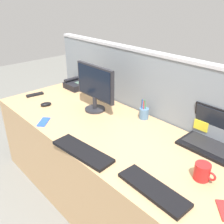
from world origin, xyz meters
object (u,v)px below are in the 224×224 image
at_px(laptop, 213,137).
at_px(pen_cup, 144,113).
at_px(coffee_mug, 202,172).
at_px(desktop_monitor, 95,85).
at_px(computer_mouse_right_hand, 46,104).
at_px(keyboard_spare, 153,189).
at_px(tv_remote, 35,95).
at_px(cell_phone_blue_case, 44,122).
at_px(desk_phone, 75,85).
at_px(keyboard_main, 82,151).

xyz_separation_m(laptop, pen_cup, (-0.58, -0.04, -0.02)).
bearing_deg(coffee_mug, desktop_monitor, 172.99).
xyz_separation_m(desktop_monitor, computer_mouse_right_hand, (-0.37, -0.28, -0.21)).
xyz_separation_m(keyboard_spare, coffee_mug, (0.12, 0.27, 0.04)).
bearing_deg(tv_remote, cell_phone_blue_case, -12.16).
height_order(laptop, tv_remote, laptop).
relative_size(desk_phone, keyboard_main, 0.47).
relative_size(tv_remote, coffee_mug, 1.34).
bearing_deg(laptop, computer_mouse_right_hand, -159.40).
relative_size(desk_phone, computer_mouse_right_hand, 2.17).
distance_m(laptop, keyboard_spare, 0.64).
bearing_deg(coffee_mug, tv_remote, -176.61).
distance_m(desktop_monitor, desk_phone, 0.63).
distance_m(pen_cup, coffee_mug, 0.78).
height_order(computer_mouse_right_hand, cell_phone_blue_case, computer_mouse_right_hand).
xyz_separation_m(desk_phone, computer_mouse_right_hand, (0.20, -0.47, -0.02)).
distance_m(keyboard_main, cell_phone_blue_case, 0.55).
bearing_deg(tv_remote, keyboard_spare, 2.75).
bearing_deg(computer_mouse_right_hand, tv_remote, -172.12).
bearing_deg(pen_cup, tv_remote, -158.17).
xyz_separation_m(desk_phone, coffee_mug, (1.68, -0.32, 0.01)).
bearing_deg(desk_phone, desktop_monitor, -17.99).
bearing_deg(desk_phone, computer_mouse_right_hand, -67.07).
relative_size(keyboard_main, cell_phone_blue_case, 3.12).
relative_size(keyboard_spare, coffee_mug, 3.23).
distance_m(keyboard_spare, cell_phone_blue_case, 1.08).
relative_size(cell_phone_blue_case, coffee_mug, 1.15).
relative_size(laptop, coffee_mug, 2.86).
distance_m(laptop, computer_mouse_right_hand, 1.45).
bearing_deg(desktop_monitor, keyboard_main, -46.77).
bearing_deg(tv_remote, laptop, 24.35).
distance_m(keyboard_main, tv_remote, 1.15).
xyz_separation_m(laptop, computer_mouse_right_hand, (-1.35, -0.51, -0.05)).
xyz_separation_m(cell_phone_blue_case, tv_remote, (-0.57, 0.22, 0.01)).
relative_size(computer_mouse_right_hand, coffee_mug, 0.79).
xyz_separation_m(keyboard_spare, tv_remote, (-1.66, 0.17, -0.00)).
bearing_deg(desktop_monitor, laptop, 12.96).
relative_size(keyboard_main, pen_cup, 2.67).
bearing_deg(pen_cup, coffee_mug, -24.55).
relative_size(desktop_monitor, cell_phone_blue_case, 3.05).
relative_size(desktop_monitor, computer_mouse_right_hand, 4.46).
distance_m(cell_phone_blue_case, tv_remote, 0.61).
height_order(desk_phone, pen_cup, pen_cup).
bearing_deg(computer_mouse_right_hand, keyboard_main, 2.53).
bearing_deg(desk_phone, tv_remote, -103.05).
bearing_deg(cell_phone_blue_case, coffee_mug, -26.52).
bearing_deg(keyboard_main, pen_cup, 89.22).
xyz_separation_m(keyboard_main, computer_mouse_right_hand, (-0.83, 0.20, 0.01)).
height_order(desk_phone, coffee_mug, same).
bearing_deg(tv_remote, pen_cup, 30.40).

